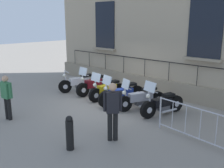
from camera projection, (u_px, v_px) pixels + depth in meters
name	position (u px, v px, depth m)	size (l,w,h in m)	color
ground_plane	(108.00, 103.00, 10.79)	(60.00, 60.00, 0.00)	gray
building_facade	(151.00, 15.00, 11.94)	(0.82, 12.62, 7.52)	tan
motorcycle_white	(80.00, 83.00, 12.57)	(2.07, 1.00, 1.05)	black
motorcycle_maroon	(94.00, 85.00, 12.04)	(1.99, 0.64, 1.35)	black
motorcycle_yellow	(107.00, 90.00, 11.26)	(1.95, 0.72, 1.27)	black
motorcycle_blue	(122.00, 94.00, 10.54)	(2.16, 0.91, 1.30)	black
motorcycle_silver	(141.00, 98.00, 10.06)	(2.02, 0.97, 1.26)	black
motorcycle_black	(162.00, 104.00, 9.41)	(1.95, 0.81, 1.33)	black
crowd_barrier	(193.00, 123.00, 7.32)	(0.32, 2.41, 1.05)	#B7B7BF
bollard	(70.00, 133.00, 6.85)	(0.21, 0.21, 0.96)	black
pedestrian_standing	(113.00, 108.00, 7.27)	(0.42, 0.40, 1.72)	black
pedestrian_walking	(7.00, 95.00, 8.87)	(0.27, 0.53, 1.58)	black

